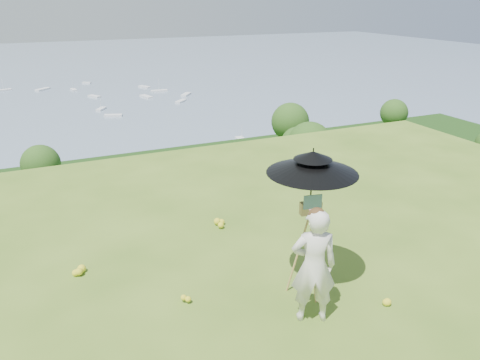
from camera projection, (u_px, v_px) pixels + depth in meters
name	position (u px, v px, depth m)	size (l,w,h in m)	color
ground	(376.00, 255.00, 7.90)	(14.00, 14.00, 0.00)	#496C1E
forest_slope	(124.00, 340.00, 48.27)	(140.00, 56.00, 22.00)	#19340E
shoreline_tier	(84.00, 233.00, 84.82)	(170.00, 28.00, 8.00)	#686053
bay_water	(41.00, 81.00, 224.27)	(700.00, 700.00, 0.00)	slate
slope_trees	(111.00, 218.00, 43.14)	(110.00, 50.00, 6.00)	#244715
harbor_town	(80.00, 201.00, 82.43)	(110.00, 22.00, 5.00)	silver
moored_boats	(11.00, 120.00, 152.28)	(140.00, 140.00, 0.70)	silver
wildflowers	(367.00, 246.00, 8.09)	(10.00, 10.50, 0.12)	yellow
painter	(314.00, 266.00, 6.06)	(0.60, 0.39, 1.64)	silver
field_easel	(308.00, 245.00, 6.64)	(0.60, 0.60, 1.59)	#AD8F48
sun_umbrella	(312.00, 180.00, 6.31)	(1.24, 1.24, 0.92)	black
painter_cap	(317.00, 212.00, 5.78)	(0.21, 0.25, 0.10)	#C06977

